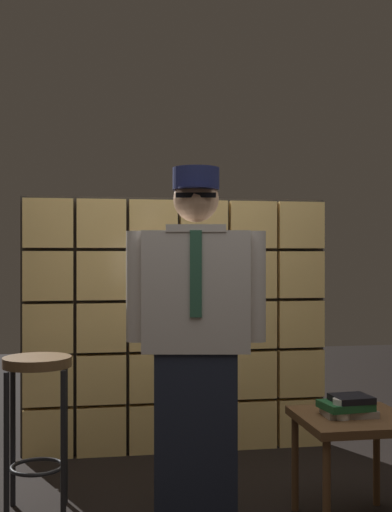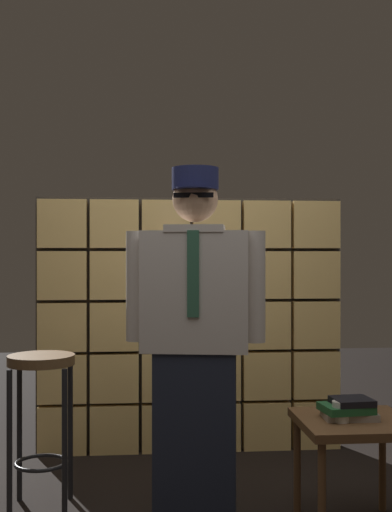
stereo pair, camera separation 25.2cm
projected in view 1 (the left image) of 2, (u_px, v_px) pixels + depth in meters
glass_block_wall at (178, 326)px, 4.28m from camera, size 2.03×0.10×1.70m
standing_person at (196, 337)px, 3.16m from camera, size 0.69×0.33×1.72m
bar_stool at (37, 397)px, 3.24m from camera, size 0.34×0.34×0.79m
side_table at (354, 430)px, 3.10m from camera, size 0.52×0.52×0.52m
book_stack at (348, 406)px, 3.10m from camera, size 0.27×0.21×0.10m
coffee_mug at (342, 409)px, 3.04m from camera, size 0.13×0.08×0.09m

